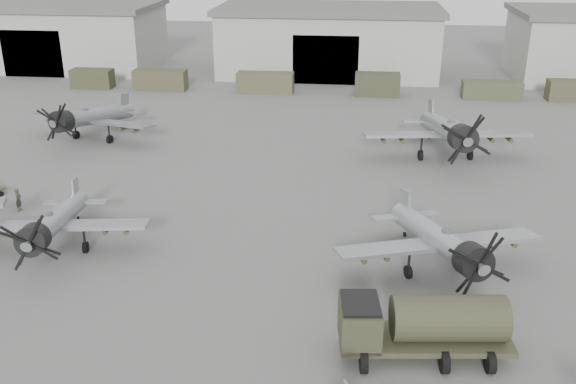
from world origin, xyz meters
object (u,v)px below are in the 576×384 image
at_px(aircraft_far_1, 448,131).
at_px(ground_crew, 18,199).
at_px(aircraft_mid_1, 53,223).
at_px(aircraft_mid_2, 442,241).
at_px(aircraft_far_0, 89,118).
at_px(fuel_tanker, 423,322).

xyz_separation_m(aircraft_far_1, ground_crew, (-30.56, -13.88, -1.71)).
xyz_separation_m(aircraft_mid_1, aircraft_mid_2, (22.58, -0.07, 0.13)).
relative_size(aircraft_far_1, ground_crew, 8.52).
height_order(aircraft_mid_1, aircraft_mid_2, aircraft_mid_2).
relative_size(aircraft_mid_1, aircraft_far_0, 0.91).
relative_size(aircraft_mid_2, aircraft_far_1, 0.84).
distance_m(aircraft_mid_2, ground_crew, 28.60).
height_order(aircraft_far_0, aircraft_far_1, aircraft_far_1).
relative_size(aircraft_mid_1, aircraft_mid_2, 0.95).
distance_m(aircraft_mid_2, aircraft_far_1, 19.89).
height_order(aircraft_mid_1, fuel_tanker, aircraft_mid_1).
xyz_separation_m(aircraft_mid_2, fuel_tanker, (-1.58, -7.48, -0.43)).
bearing_deg(fuel_tanker, aircraft_mid_2, 71.87).
distance_m(aircraft_mid_1, ground_crew, 7.98).
bearing_deg(aircraft_mid_2, aircraft_far_1, 63.58).
relative_size(aircraft_mid_1, fuel_tanker, 1.40).
distance_m(aircraft_mid_1, aircraft_far_1, 31.94).
bearing_deg(aircraft_mid_2, fuel_tanker, -120.81).
height_order(aircraft_mid_2, ground_crew, aircraft_mid_2).
xyz_separation_m(aircraft_far_0, aircraft_far_1, (31.68, -1.62, 0.30)).
distance_m(aircraft_mid_1, aircraft_mid_2, 22.58).
bearing_deg(aircraft_mid_1, ground_crew, 124.47).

